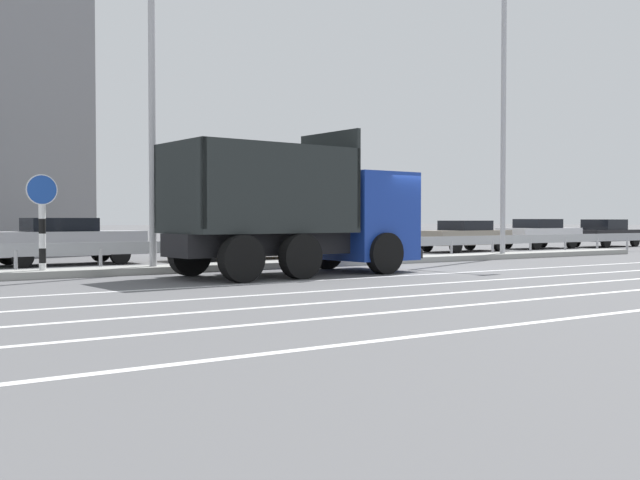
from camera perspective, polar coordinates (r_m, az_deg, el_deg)
name	(u,v)px	position (r m, az deg, el deg)	size (l,w,h in m)	color
ground_plane	(404,269)	(20.63, 6.40, -2.24)	(320.00, 320.00, 0.00)	#565659
lane_strip_0	(335,279)	(17.07, 1.13, -3.02)	(48.31, 0.16, 0.01)	silver
lane_strip_1	(395,286)	(15.40, 5.70, -3.53)	(48.31, 0.16, 0.01)	silver
lane_strip_2	(452,293)	(14.16, 10.06, -3.99)	(48.31, 0.16, 0.01)	silver
lane_strip_3	(519,301)	(13.07, 14.96, -4.48)	(48.31, 0.16, 0.01)	silver
lane_strip_4	(622,312)	(11.91, 22.00, -5.13)	(48.31, 0.16, 0.01)	silver
median_island	(350,262)	(22.58, 2.27, -1.68)	(26.57, 1.10, 0.18)	gray
median_guardrail	(331,245)	(23.37, 0.82, -0.39)	(48.31, 0.09, 0.78)	#9EA0A5
dump_truck	(321,221)	(19.03, 0.05, 1.45)	(6.68, 3.01, 3.60)	#19389E
median_road_sign	(42,224)	(18.67, -20.41, 1.18)	(0.72, 0.16, 2.43)	white
street_lamp_1	(154,83)	(19.61, -12.55, 11.59)	(0.72, 2.05, 8.66)	#ADADB2
street_lamp_2	(508,92)	(27.24, 14.15, 10.89)	(0.72, 2.75, 10.48)	#ADADB2
parked_car_2	(63,240)	(23.85, -18.97, -0.03)	(4.62, 2.03, 1.42)	#A3A3A8
parked_car_3	(237,240)	(25.77, -6.37, 0.03)	(4.91, 2.10, 1.30)	#B27A14
parked_car_4	(348,236)	(28.91, 2.14, 0.31)	(3.86, 1.88, 1.46)	gray
parked_car_5	(464,235)	(32.58, 10.89, 0.35)	(4.54, 2.04, 1.32)	gray
parked_car_6	(539,233)	(36.68, 16.35, 0.49)	(4.02, 1.95, 1.39)	silver
parked_car_7	(605,233)	(40.16, 20.90, 0.51)	(4.29, 2.02, 1.37)	black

